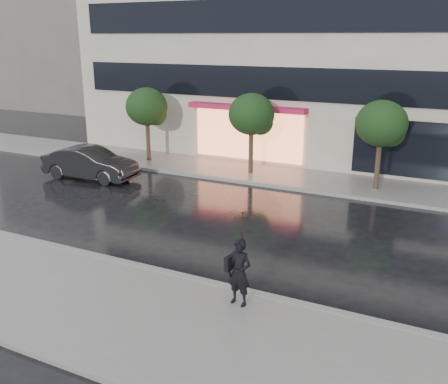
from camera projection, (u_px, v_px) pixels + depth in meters
The scene contains 11 objects.
ground at pixel (209, 268), 14.73m from camera, with size 120.00×120.00×0.00m, color black.
sidewalk_near at pixel (146, 319), 11.93m from camera, with size 60.00×4.50×0.12m, color slate.
sidewalk_far at pixel (311, 180), 23.48m from camera, with size 60.00×3.50×0.12m, color slate.
curb_near at pixel (193, 280), 13.85m from camera, with size 60.00×0.25×0.14m, color gray.
curb_far at pixel (299, 190), 21.98m from camera, with size 60.00×0.25×0.14m, color gray.
bg_building_left at pixel (76, 42), 47.02m from camera, with size 14.00×10.00×12.00m, color #59544F.
tree_far_west at pixel (148, 108), 26.22m from camera, with size 2.20×2.20×3.99m.
tree_mid_west at pixel (253, 116), 23.68m from camera, with size 2.20×2.20×3.99m.
tree_mid_east at pixel (383, 125), 21.14m from camera, with size 2.20×2.20×3.99m.
parked_car at pixel (90, 163), 23.69m from camera, with size 1.62×4.64×1.53m, color black.
pedestrian_with_umbrella at pixel (241, 243), 11.99m from camera, with size 1.13×1.15×2.49m.
Camera 1 is at (6.32, -11.81, 6.53)m, focal length 40.00 mm.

